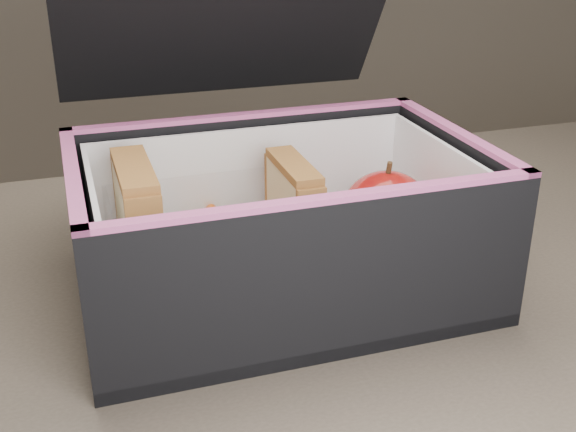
# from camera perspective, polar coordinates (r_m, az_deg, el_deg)

# --- Properties ---
(kitchen_table) EXTENTS (1.20, 0.80, 0.75)m
(kitchen_table) POSITION_cam_1_polar(r_m,az_deg,el_deg) (0.63, 4.06, -15.11)
(kitchen_table) COLOR brown
(kitchen_table) RESTS_ON ground
(lunch_bag) EXTENTS (0.32, 0.33, 0.30)m
(lunch_bag) POSITION_cam_1_polar(r_m,az_deg,el_deg) (0.59, -0.79, 0.23)
(lunch_bag) COLOR black
(lunch_bag) RESTS_ON kitchen_table
(plastic_tub) EXTENTS (0.17, 0.12, 0.07)m
(plastic_tub) POSITION_cam_1_polar(r_m,az_deg,el_deg) (0.59, -5.42, -1.90)
(plastic_tub) COLOR white
(plastic_tub) RESTS_ON lunch_bag
(sandwich_left) EXTENTS (0.03, 0.09, 0.11)m
(sandwich_left) POSITION_cam_1_polar(r_m,az_deg,el_deg) (0.58, -11.68, -0.96)
(sandwich_left) COLOR beige
(sandwich_left) RESTS_ON plastic_tub
(sandwich_right) EXTENTS (0.02, 0.08, 0.09)m
(sandwich_right) POSITION_cam_1_polar(r_m,az_deg,el_deg) (0.60, 0.44, 0.12)
(sandwich_right) COLOR beige
(sandwich_right) RESTS_ON plastic_tub
(carrot_sticks) EXTENTS (0.04, 0.15, 0.03)m
(carrot_sticks) POSITION_cam_1_polar(r_m,az_deg,el_deg) (0.60, -4.89, -3.42)
(carrot_sticks) COLOR #EC5800
(carrot_sticks) RESTS_ON plastic_tub
(paper_napkin) EXTENTS (0.09, 0.10, 0.01)m
(paper_napkin) POSITION_cam_1_polar(r_m,az_deg,el_deg) (0.65, 7.56, -2.63)
(paper_napkin) COLOR white
(paper_napkin) RESTS_ON lunch_bag
(red_apple) EXTENTS (0.08, 0.08, 0.08)m
(red_apple) POSITION_cam_1_polar(r_m,az_deg,el_deg) (0.63, 7.77, 0.32)
(red_apple) COLOR maroon
(red_apple) RESTS_ON paper_napkin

